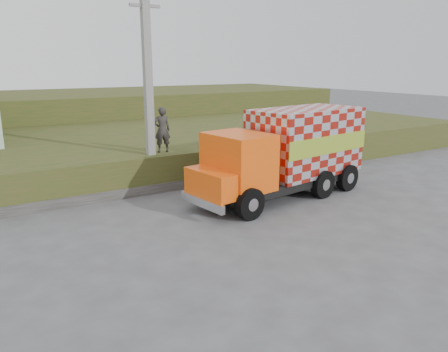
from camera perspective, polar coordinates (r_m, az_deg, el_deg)
ground at (r=14.91m, az=1.00°, el=-5.51°), size 120.00×120.00×0.00m
embankment at (r=23.50m, az=-12.07°, el=3.51°), size 40.00×12.00×1.50m
embankment_far at (r=34.86m, az=-18.75°, el=7.81°), size 40.00×12.00×3.00m
retaining_strip at (r=17.65m, az=-11.85°, el=-1.93°), size 16.00×0.50×0.40m
utility_pole at (r=17.71m, az=-9.85°, el=10.97°), size 1.20×0.30×8.00m
cargo_truck at (r=17.23m, az=8.31°, el=3.10°), size 7.83×3.57×3.37m
cow at (r=15.26m, az=-1.47°, el=-2.45°), size 0.83×1.60×1.31m
pedestrian at (r=18.29m, az=-8.08°, el=6.00°), size 0.75×0.55×1.88m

